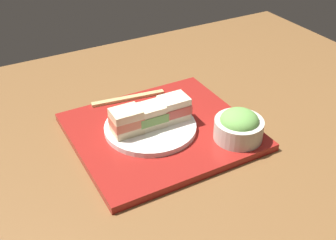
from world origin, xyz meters
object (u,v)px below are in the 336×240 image
(sandwich_middle, at_px, (150,115))
(sandwich_plate, at_px, (150,127))
(sandwich_far, at_px, (126,121))
(chopsticks_pair, at_px, (128,98))
(sandwich_near, at_px, (172,108))
(salad_bowl, at_px, (239,126))

(sandwich_middle, bearing_deg, sandwich_plate, 165.96)
(sandwich_far, bearing_deg, sandwich_middle, -179.98)
(sandwich_middle, xyz_separation_m, chopsticks_pair, (-0.01, -0.14, -0.03))
(sandwich_near, distance_m, chopsticks_pair, 0.15)
(sandwich_far, relative_size, salad_bowl, 0.62)
(sandwich_plate, height_order, salad_bowl, salad_bowl)
(chopsticks_pair, bearing_deg, sandwich_far, 64.79)
(sandwich_near, xyz_separation_m, sandwich_middle, (0.05, 0.00, -0.00))
(sandwich_plate, xyz_separation_m, chopsticks_pair, (-0.01, -0.14, -0.00))
(sandwich_plate, xyz_separation_m, salad_bowl, (-0.15, 0.12, 0.02))
(sandwich_near, relative_size, chopsticks_pair, 0.36)
(sandwich_plate, relative_size, sandwich_far, 3.15)
(sandwich_plate, relative_size, sandwich_near, 3.08)
(sandwich_plate, distance_m, chopsticks_pair, 0.14)
(sandwich_middle, distance_m, chopsticks_pair, 0.14)
(sandwich_far, relative_size, chopsticks_pair, 0.35)
(sandwich_middle, height_order, chopsticks_pair, sandwich_middle)
(sandwich_far, xyz_separation_m, salad_bowl, (-0.20, 0.12, -0.01))
(sandwich_plate, xyz_separation_m, sandwich_near, (-0.05, -0.00, 0.03))
(sandwich_plate, bearing_deg, salad_bowl, 141.90)
(sandwich_near, relative_size, sandwich_middle, 1.00)
(sandwich_middle, relative_size, sandwich_far, 1.03)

